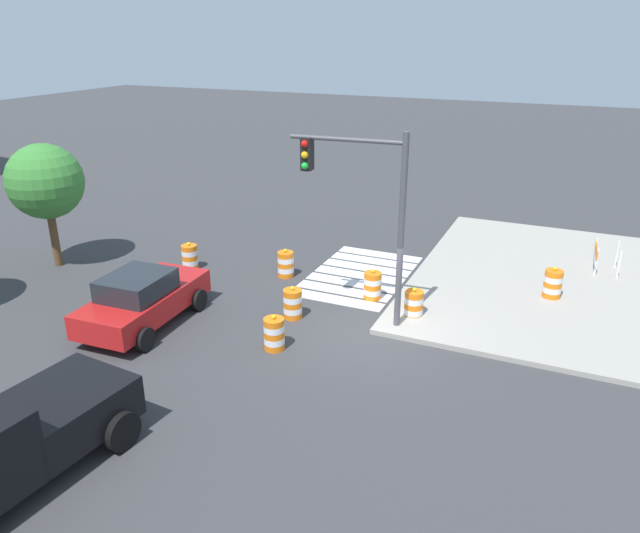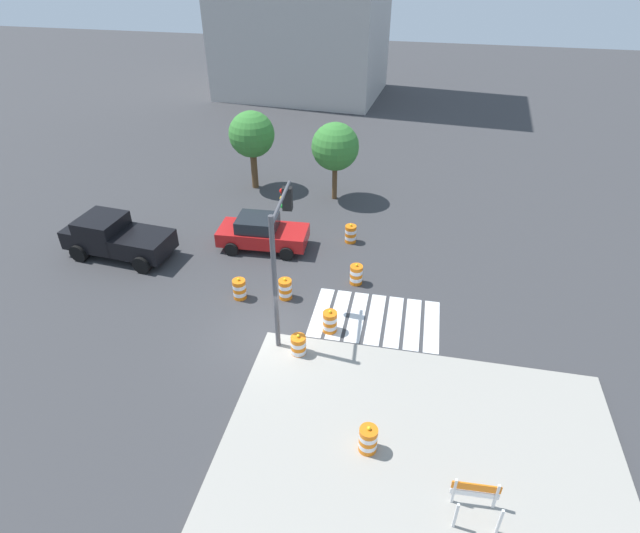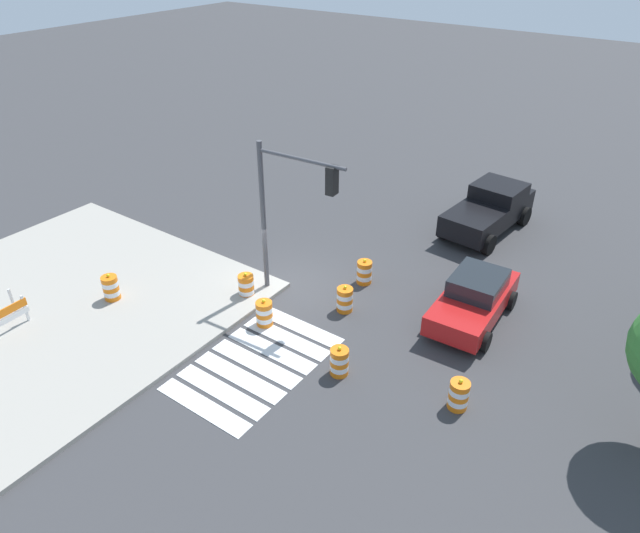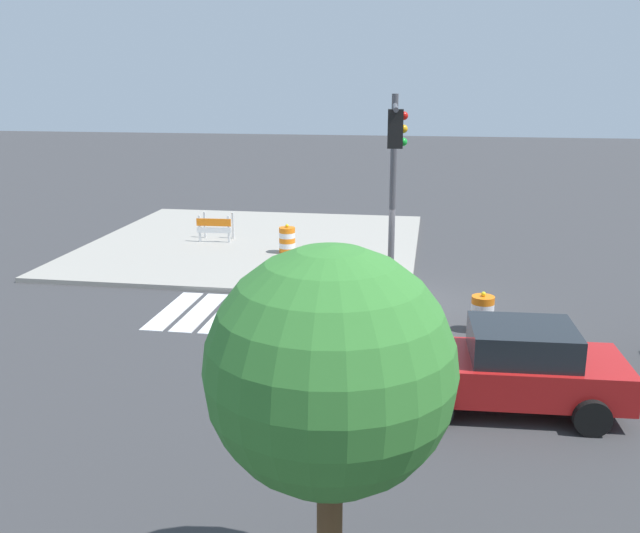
# 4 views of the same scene
# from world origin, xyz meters

# --- Properties ---
(ground_plane) EXTENTS (120.00, 120.00, 0.00)m
(ground_plane) POSITION_xyz_m (0.00, 0.00, 0.00)
(ground_plane) COLOR #38383A
(sidewalk_corner) EXTENTS (12.00, 12.00, 0.15)m
(sidewalk_corner) POSITION_xyz_m (6.00, -6.00, 0.07)
(sidewalk_corner) COLOR #9E998E
(sidewalk_corner) RESTS_ON ground
(crosswalk_stripes) EXTENTS (5.10, 3.20, 0.02)m
(crosswalk_stripes) POSITION_xyz_m (4.00, 1.80, 0.01)
(crosswalk_stripes) COLOR silver
(crosswalk_stripes) RESTS_ON ground
(sports_car) EXTENTS (4.38, 2.29, 1.63)m
(sports_car) POSITION_xyz_m (-2.07, 6.24, 0.81)
(sports_car) COLOR red
(sports_car) RESTS_ON ground
(pickup_truck) EXTENTS (5.31, 2.73, 1.92)m
(pickup_truck) POSITION_xyz_m (-8.72, 4.21, 0.97)
(pickup_truck) COLOR black
(pickup_truck) RESTS_ON ground
(traffic_barrel_near_corner) EXTENTS (0.56, 0.56, 1.02)m
(traffic_barrel_near_corner) POSITION_xyz_m (1.44, -0.85, 0.45)
(traffic_barrel_near_corner) COLOR orange
(traffic_barrel_near_corner) RESTS_ON ground
(traffic_barrel_crosswalk_end) EXTENTS (0.56, 0.56, 1.02)m
(traffic_barrel_crosswalk_end) POSITION_xyz_m (0.08, 2.47, 0.45)
(traffic_barrel_crosswalk_end) COLOR orange
(traffic_barrel_crosswalk_end) RESTS_ON ground
(traffic_barrel_median_near) EXTENTS (0.56, 0.56, 1.02)m
(traffic_barrel_median_near) POSITION_xyz_m (2.10, 7.58, 0.45)
(traffic_barrel_median_near) COLOR orange
(traffic_barrel_median_near) RESTS_ON ground
(traffic_barrel_median_far) EXTENTS (0.56, 0.56, 1.02)m
(traffic_barrel_median_far) POSITION_xyz_m (2.87, 4.12, 0.45)
(traffic_barrel_median_far) COLOR orange
(traffic_barrel_median_far) RESTS_ON ground
(traffic_barrel_far_curb) EXTENTS (0.56, 0.56, 1.02)m
(traffic_barrel_far_curb) POSITION_xyz_m (-1.83, 2.08, 0.45)
(traffic_barrel_far_curb) COLOR orange
(traffic_barrel_far_curb) RESTS_ON ground
(traffic_barrel_lane_center) EXTENTS (0.56, 0.56, 1.02)m
(traffic_barrel_lane_center) POSITION_xyz_m (2.32, 0.74, 0.45)
(traffic_barrel_lane_center) COLOR orange
(traffic_barrel_lane_center) RESTS_ON ground
(traffic_barrel_on_sidewalk) EXTENTS (0.56, 0.56, 1.02)m
(traffic_barrel_on_sidewalk) POSITION_xyz_m (4.44, -4.51, 0.60)
(traffic_barrel_on_sidewalk) COLOR orange
(traffic_barrel_on_sidewalk) RESTS_ON sidewalk_corner
(construction_barricade) EXTENTS (1.30, 0.84, 1.00)m
(construction_barricade) POSITION_xyz_m (7.47, -5.85, 0.72)
(construction_barricade) COLOR silver
(construction_barricade) RESTS_ON sidewalk_corner
(traffic_light_pole) EXTENTS (0.56, 3.29, 5.50)m
(traffic_light_pole) POSITION_xyz_m (0.51, 0.53, 3.91)
(traffic_light_pole) COLOR #4C4C51
(traffic_light_pole) RESTS_ON sidewalk_corner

